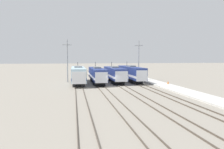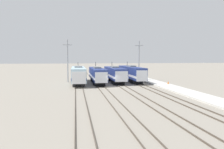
# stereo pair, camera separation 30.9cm
# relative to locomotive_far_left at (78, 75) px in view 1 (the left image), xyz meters

# --- Properties ---
(ground_plane) EXTENTS (400.00, 400.00, 0.00)m
(ground_plane) POSITION_rel_locomotive_far_left_xyz_m (6.84, -6.79, -2.16)
(ground_plane) COLOR gray
(rail_pair_far_left) EXTENTS (1.51, 120.00, 0.15)m
(rail_pair_far_left) POSITION_rel_locomotive_far_left_xyz_m (-0.00, -6.79, -2.09)
(rail_pair_far_left) COLOR #4C4238
(rail_pair_far_left) RESTS_ON ground_plane
(rail_pair_center_left) EXTENTS (1.51, 120.00, 0.15)m
(rail_pair_center_left) POSITION_rel_locomotive_far_left_xyz_m (4.56, -6.79, -2.09)
(rail_pair_center_left) COLOR #4C4238
(rail_pair_center_left) RESTS_ON ground_plane
(rail_pair_center_right) EXTENTS (1.51, 120.00, 0.15)m
(rail_pair_center_right) POSITION_rel_locomotive_far_left_xyz_m (9.12, -6.79, -2.09)
(rail_pair_center_right) COLOR #4C4238
(rail_pair_center_right) RESTS_ON ground_plane
(rail_pair_far_right) EXTENTS (1.51, 120.00, 0.15)m
(rail_pair_far_right) POSITION_rel_locomotive_far_left_xyz_m (13.67, -6.79, -2.09)
(rail_pair_far_right) COLOR #4C4238
(rail_pair_far_right) RESTS_ON ground_plane
(locomotive_far_left) EXTENTS (3.08, 17.55, 5.00)m
(locomotive_far_left) POSITION_rel_locomotive_far_left_xyz_m (0.00, 0.00, 0.00)
(locomotive_far_left) COLOR #232326
(locomotive_far_left) RESTS_ON ground_plane
(locomotive_center_left) EXTENTS (2.86, 18.10, 5.00)m
(locomotive_center_left) POSITION_rel_locomotive_far_left_xyz_m (4.56, 1.11, -0.13)
(locomotive_center_left) COLOR black
(locomotive_center_left) RESTS_ON ground_plane
(locomotive_center_right) EXTENTS (3.06, 17.55, 5.02)m
(locomotive_center_right) POSITION_rel_locomotive_far_left_xyz_m (9.12, 2.58, -0.10)
(locomotive_center_right) COLOR black
(locomotive_center_right) RESTS_ON ground_plane
(locomotive_far_right) EXTENTS (2.75, 19.25, 5.08)m
(locomotive_far_right) POSITION_rel_locomotive_far_left_xyz_m (13.67, 3.43, -0.02)
(locomotive_far_right) COLOR black
(locomotive_far_right) RESTS_ON ground_plane
(catenary_tower_left) EXTENTS (2.26, 0.28, 10.60)m
(catenary_tower_left) POSITION_rel_locomotive_far_left_xyz_m (-2.56, 4.34, 3.40)
(catenary_tower_left) COLOR gray
(catenary_tower_left) RESTS_ON ground_plane
(catenary_tower_right) EXTENTS (2.26, 0.28, 10.60)m
(catenary_tower_right) POSITION_rel_locomotive_far_left_xyz_m (15.93, 4.34, 3.40)
(catenary_tower_right) COLOR gray
(catenary_tower_right) RESTS_ON ground_plane
(platform) EXTENTS (4.00, 120.00, 0.27)m
(platform) POSITION_rel_locomotive_far_left_xyz_m (18.39, -6.79, -2.03)
(platform) COLOR beige
(platform) RESTS_ON ground_plane
(traffic_cone) EXTENTS (0.38, 0.38, 0.69)m
(traffic_cone) POSITION_rel_locomotive_far_left_xyz_m (19.81, -5.57, -1.54)
(traffic_cone) COLOR orange
(traffic_cone) RESTS_ON platform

